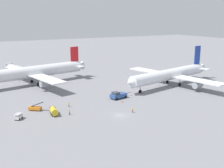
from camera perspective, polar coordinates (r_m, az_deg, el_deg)
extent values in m
plane|color=gray|center=(85.69, 1.63, -6.46)|extent=(600.00, 600.00, 0.00)
cylinder|color=silver|center=(127.13, -17.19, 2.23)|extent=(53.77, 15.31, 5.29)
cone|color=silver|center=(140.21, -6.71, 3.75)|extent=(4.33, 4.83, 4.23)
cube|color=silver|center=(128.33, -16.06, 2.04)|extent=(15.57, 49.63, 0.44)
cube|color=silver|center=(138.77, -7.57, 3.85)|extent=(5.59, 13.37, 0.28)
cube|color=red|center=(137.77, -7.75, 6.15)|extent=(4.39, 1.18, 7.09)
cylinder|color=#999EA3|center=(140.80, -18.74, 2.09)|extent=(4.61, 3.34, 2.60)
cylinder|color=#999EA3|center=(116.08, -13.60, 0.10)|extent=(4.61, 3.34, 2.60)
cylinder|color=slate|center=(126.31, -14.92, 0.59)|extent=(0.28, 0.28, 2.64)
cylinder|color=black|center=(126.60, -14.89, 0.00)|extent=(1.38, 0.78, 1.30)
cylinder|color=slate|center=(132.35, -16.21, 1.08)|extent=(0.28, 0.28, 2.64)
cylinder|color=black|center=(132.63, -16.17, 0.53)|extent=(1.38, 0.78, 1.30)
cylinder|color=white|center=(123.34, 11.71, 1.93)|extent=(45.79, 13.69, 4.80)
cone|color=white|center=(105.60, 3.71, 0.25)|extent=(3.61, 4.88, 4.42)
cone|color=white|center=(142.78, 17.57, 3.14)|extent=(4.28, 4.47, 3.84)
cube|color=white|center=(125.28, 12.33, 1.74)|extent=(15.65, 48.12, 0.44)
cube|color=white|center=(140.60, 17.05, 3.22)|extent=(5.69, 13.38, 0.28)
cube|color=#193899|center=(139.43, 17.16, 5.74)|extent=(4.39, 1.22, 8.68)
cylinder|color=#999EA3|center=(133.13, 7.43, 1.84)|extent=(4.63, 3.37, 2.60)
cylinder|color=#999EA3|center=(117.55, 17.20, -0.23)|extent=(4.63, 3.37, 2.60)
cylinder|color=slate|center=(124.68, 13.79, 0.40)|extent=(0.28, 0.28, 2.25)
cylinder|color=black|center=(124.93, 13.76, -0.11)|extent=(1.38, 0.79, 1.30)
cylinder|color=slate|center=(128.60, 11.33, 0.92)|extent=(0.28, 0.28, 2.25)
cylinder|color=black|center=(128.84, 11.31, 0.43)|extent=(1.38, 0.79, 1.30)
cylinder|color=slate|center=(110.41, 5.82, -0.96)|extent=(0.28, 0.28, 2.25)
cylinder|color=black|center=(110.69, 5.80, -1.53)|extent=(1.38, 0.79, 1.30)
cube|color=#2D4C8C|center=(102.76, 1.34, -2.37)|extent=(6.59, 4.07, 1.36)
cube|color=#333D47|center=(101.60, 0.78, -1.89)|extent=(2.61, 2.76, 0.90)
cylinder|color=#4C4C51|center=(105.77, 3.24, -1.85)|extent=(3.18, 0.78, 0.20)
sphere|color=orange|center=(101.43, 0.78, -1.55)|extent=(0.24, 0.24, 0.24)
cylinder|color=black|center=(100.47, 0.96, -3.14)|extent=(0.94, 0.46, 0.90)
cylinder|color=black|center=(102.65, -0.14, -2.78)|extent=(0.94, 0.46, 0.90)
cylinder|color=black|center=(103.32, 2.81, -2.69)|extent=(0.94, 0.46, 0.90)
cylinder|color=black|center=(105.44, 1.71, -2.34)|extent=(0.94, 0.46, 0.90)
cylinder|color=gold|center=(87.01, -11.89, -5.46)|extent=(2.51, 4.23, 2.00)
cube|color=#4C4C51|center=(88.94, -12.12, -5.19)|extent=(1.98, 2.02, 1.80)
cylinder|color=black|center=(87.96, -12.40, -6.04)|extent=(0.28, 0.62, 0.60)
cylinder|color=black|center=(88.17, -11.50, -5.94)|extent=(0.28, 0.62, 0.60)
cylinder|color=black|center=(86.56, -12.22, -6.35)|extent=(0.28, 0.62, 0.60)
cylinder|color=black|center=(86.78, -11.31, -6.26)|extent=(0.28, 0.62, 0.60)
cube|color=orange|center=(93.20, -15.56, -4.81)|extent=(4.24, 3.92, 0.90)
cube|color=black|center=(92.46, -15.16, -4.05)|extent=(3.72, 3.22, 1.83)
cylinder|color=black|center=(93.63, -14.95, -4.98)|extent=(0.59, 0.53, 0.60)
cylinder|color=black|center=(92.43, -15.30, -5.24)|extent=(0.59, 0.53, 0.60)
cylinder|color=black|center=(94.25, -15.78, -4.91)|extent=(0.59, 0.53, 0.60)
cylinder|color=black|center=(93.05, -16.15, -5.17)|extent=(0.59, 0.53, 0.60)
cube|color=silver|center=(86.72, -18.71, -6.39)|extent=(2.82, 2.96, 1.00)
cube|color=#B2B2B7|center=(86.44, -18.75, -5.86)|extent=(2.96, 3.11, 0.12)
cylinder|color=black|center=(87.83, -18.85, -6.50)|extent=(0.54, 0.59, 0.60)
cylinder|color=black|center=(87.17, -18.04, -6.59)|extent=(0.54, 0.59, 0.60)
cylinder|color=black|center=(86.61, -19.33, -6.82)|extent=(0.54, 0.59, 0.60)
cylinder|color=black|center=(85.94, -18.51, -6.91)|extent=(0.54, 0.59, 0.60)
cylinder|color=#4C4C51|center=(88.16, 4.25, -5.63)|extent=(0.28, 0.28, 0.80)
cylinder|color=orange|center=(87.94, 4.25, -5.21)|extent=(0.36, 0.36, 0.57)
sphere|color=beige|center=(87.81, 4.26, -4.97)|extent=(0.22, 0.22, 0.22)
cylinder|color=#F24C19|center=(88.17, 4.32, -5.08)|extent=(0.05, 0.05, 0.40)
cylinder|color=#4C4C51|center=(94.44, -8.86, -4.44)|extent=(0.28, 0.28, 0.81)
cylinder|color=#D1E02D|center=(94.23, -8.88, -4.04)|extent=(0.36, 0.36, 0.57)
sphere|color=#9E704C|center=(94.11, -8.89, -3.81)|extent=(0.22, 0.22, 0.22)
cylinder|color=#F24C19|center=(93.92, -8.82, -4.03)|extent=(0.05, 0.05, 0.40)
cylinder|color=#2D3351|center=(86.96, -8.73, -6.04)|extent=(0.28, 0.28, 0.79)
cylinder|color=orange|center=(86.74, -8.75, -5.62)|extent=(0.36, 0.36, 0.56)
sphere|color=#9E704C|center=(86.62, -8.76, -5.38)|extent=(0.21, 0.21, 0.21)
cone|color=orange|center=(98.19, 2.19, -3.65)|extent=(0.40, 0.40, 0.60)
cube|color=black|center=(98.27, 2.19, -3.80)|extent=(0.44, 0.44, 0.04)
cylinder|color=#B7B7BC|center=(147.90, -19.16, 3.00)|extent=(6.73, 18.42, 3.20)
cylinder|color=#99999E|center=(156.25, -20.42, 3.43)|extent=(3.84, 3.84, 3.52)
cylinder|color=#595960|center=(155.68, -20.23, 2.64)|extent=(0.70, 0.70, 4.15)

